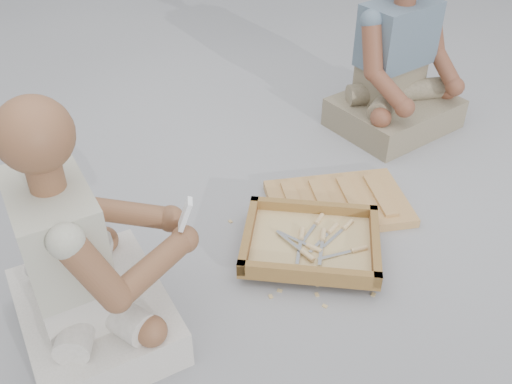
{
  "coord_description": "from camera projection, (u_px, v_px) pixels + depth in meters",
  "views": [
    {
      "loc": [
        -0.37,
        -1.66,
        1.66
      ],
      "look_at": [
        -0.12,
        0.15,
        0.3
      ],
      "focal_mm": 40.0,
      "sensor_mm": 36.0,
      "label": 1
    }
  ],
  "objects": [
    {
      "name": "wood_chip_6",
      "position": [
        285.0,
        253.0,
        2.42
      ],
      "size": [
        0.02,
        0.02,
        0.0
      ],
      "primitive_type": "cube",
      "rotation": [
        0.0,
        0.0,
        2.26
      ],
      "color": "#CFB87A",
      "rests_on": "ground"
    },
    {
      "name": "wood_chip_7",
      "position": [
        271.0,
        296.0,
        2.23
      ],
      "size": [
        0.02,
        0.02,
        0.0
      ],
      "primitive_type": "cube",
      "rotation": [
        0.0,
        0.0,
        1.76
      ],
      "color": "#CFB87A",
      "rests_on": "ground"
    },
    {
      "name": "chisel_2",
      "position": [
        330.0,
        231.0,
        2.44
      ],
      "size": [
        0.17,
        0.17,
        0.02
      ],
      "rotation": [
        0.0,
        0.0,
        0.8
      ],
      "color": "silver",
      "rests_on": "tool_tray"
    },
    {
      "name": "wood_chip_15",
      "position": [
        346.0,
        278.0,
        2.31
      ],
      "size": [
        0.02,
        0.02,
        0.0
      ],
      "primitive_type": "cube",
      "rotation": [
        0.0,
        0.0,
        1.9
      ],
      "color": "#CFB87A",
      "rests_on": "ground"
    },
    {
      "name": "wood_chip_2",
      "position": [
        299.0,
        265.0,
        2.37
      ],
      "size": [
        0.02,
        0.02,
        0.0
      ],
      "primitive_type": "cube",
      "rotation": [
        0.0,
        0.0,
        0.4
      ],
      "color": "#CFB87A",
      "rests_on": "ground"
    },
    {
      "name": "wood_chip_5",
      "position": [
        373.0,
        295.0,
        2.24
      ],
      "size": [
        0.02,
        0.02,
        0.0
      ],
      "primitive_type": "cube",
      "rotation": [
        0.0,
        0.0,
        0.87
      ],
      "color": "#CFB87A",
      "rests_on": "ground"
    },
    {
      "name": "chisel_5",
      "position": [
        304.0,
        252.0,
        2.31
      ],
      "size": [
        0.13,
        0.2,
        0.02
      ],
      "rotation": [
        0.0,
        0.0,
        -1.04
      ],
      "color": "silver",
      "rests_on": "tool_tray"
    },
    {
      "name": "wood_chip_13",
      "position": [
        280.0,
        291.0,
        2.25
      ],
      "size": [
        0.02,
        0.02,
        0.0
      ],
      "primitive_type": "cube",
      "rotation": [
        0.0,
        0.0,
        2.65
      ],
      "color": "#CFB87A",
      "rests_on": "ground"
    },
    {
      "name": "wood_chip_12",
      "position": [
        300.0,
        220.0,
        2.6
      ],
      "size": [
        0.02,
        0.02,
        0.0
      ],
      "primitive_type": "cube",
      "rotation": [
        0.0,
        0.0,
        1.21
      ],
      "color": "#CFB87A",
      "rests_on": "ground"
    },
    {
      "name": "wood_chip_11",
      "position": [
        256.0,
        234.0,
        2.53
      ],
      "size": [
        0.02,
        0.02,
        0.0
      ],
      "primitive_type": "cube",
      "rotation": [
        0.0,
        0.0,
        2.84
      ],
      "color": "#CFB87A",
      "rests_on": "ground"
    },
    {
      "name": "wood_chip_4",
      "position": [
        230.0,
        221.0,
        2.6
      ],
      "size": [
        0.02,
        0.02,
        0.0
      ],
      "primitive_type": "cube",
      "rotation": [
        0.0,
        0.0,
        2.04
      ],
      "color": "#CFB87A",
      "rests_on": "ground"
    },
    {
      "name": "ground",
      "position": [
        289.0,
        269.0,
        2.35
      ],
      "size": [
        60.0,
        60.0,
        0.0
      ],
      "primitive_type": "plane",
      "color": "#A3A4A8",
      "rests_on": "ground"
    },
    {
      "name": "wood_chip_8",
      "position": [
        367.0,
        213.0,
        2.64
      ],
      "size": [
        0.02,
        0.02,
        0.0
      ],
      "primitive_type": "cube",
      "rotation": [
        0.0,
        0.0,
        2.95
      ],
      "color": "#CFB87A",
      "rests_on": "ground"
    },
    {
      "name": "chisel_1",
      "position": [
        354.0,
        250.0,
        2.34
      ],
      "size": [
        0.22,
        0.06,
        0.02
      ],
      "rotation": [
        0.0,
        0.0,
        0.19
      ],
      "color": "silver",
      "rests_on": "tool_tray"
    },
    {
      "name": "wood_chip_9",
      "position": [
        362.0,
        251.0,
        2.44
      ],
      "size": [
        0.02,
        0.02,
        0.0
      ],
      "primitive_type": "cube",
      "rotation": [
        0.0,
        0.0,
        2.62
      ],
      "color": "#CFB87A",
      "rests_on": "ground"
    },
    {
      "name": "wood_chip_14",
      "position": [
        317.0,
        285.0,
        2.28
      ],
      "size": [
        0.02,
        0.02,
        0.0
      ],
      "primitive_type": "cube",
      "rotation": [
        0.0,
        0.0,
        2.17
      ],
      "color": "#CFB87A",
      "rests_on": "ground"
    },
    {
      "name": "wood_chip_1",
      "position": [
        367.0,
        284.0,
        2.28
      ],
      "size": [
        0.02,
        0.02,
        0.0
      ],
      "primitive_type": "cube",
      "rotation": [
        0.0,
        0.0,
        0.14
      ],
      "color": "#CFB87A",
      "rests_on": "ground"
    },
    {
      "name": "chisel_0",
      "position": [
        323.0,
        238.0,
        2.39
      ],
      "size": [
        0.09,
        0.21,
        0.02
      ],
      "rotation": [
        0.0,
        0.0,
        1.26
      ],
      "color": "silver",
      "rests_on": "tool_tray"
    },
    {
      "name": "chisel_7",
      "position": [
        301.0,
        237.0,
        2.39
      ],
      "size": [
        0.08,
        0.22,
        0.02
      ],
      "rotation": [
        0.0,
        0.0,
        1.26
      ],
      "color": "silver",
      "rests_on": "tool_tray"
    },
    {
      "name": "craftsman",
      "position": [
        82.0,
        267.0,
        1.9
      ],
      "size": [
        0.73,
        0.75,
        0.96
      ],
      "rotation": [
        0.0,
        0.0,
        -1.21
      ],
      "color": "beige",
      "rests_on": "ground"
    },
    {
      "name": "chisel_6",
      "position": [
        309.0,
        246.0,
        2.35
      ],
      "size": [
        0.17,
        0.17,
        0.02
      ],
      "rotation": [
        0.0,
        0.0,
        -0.76
      ],
      "color": "silver",
      "rests_on": "tool_tray"
    },
    {
      "name": "carved_panel",
      "position": [
        338.0,
        203.0,
        2.67
      ],
      "size": [
        0.65,
        0.45,
        0.04
      ],
      "primitive_type": "cube",
      "rotation": [
        0.0,
        0.0,
        0.04
      ],
      "color": "#935939",
      "rests_on": "ground"
    },
    {
      "name": "wood_chip_10",
      "position": [
        317.0,
        295.0,
        2.24
      ],
      "size": [
        0.02,
        0.02,
        0.0
      ],
      "primitive_type": "cube",
      "rotation": [
        0.0,
        0.0,
        1.69
      ],
      "color": "#CFB87A",
      "rests_on": "ground"
    },
    {
      "name": "chisel_4",
      "position": [
        317.0,
        222.0,
        2.49
      ],
      "size": [
        0.15,
        0.19,
        0.02
      ],
      "rotation": [
        0.0,
        0.0,
        0.93
      ],
      "color": "silver",
      "rests_on": "tool_tray"
    },
    {
      "name": "chisel_3",
      "position": [
        345.0,
        228.0,
        2.46
      ],
      "size": [
        0.18,
        0.16,
        0.02
      ],
      "rotation": [
        0.0,
        0.0,
        0.73
      ],
      "color": "silver",
      "rests_on": "tool_tray"
    },
    {
      "name": "tool_tray",
      "position": [
        311.0,
        242.0,
        2.39
      ],
      "size": [
        0.66,
        0.58,
        0.07
      ],
      "rotation": [
        0.0,
        0.0,
        -0.26
      ],
      "color": "brown",
      "rests_on": "carved_panel"
    },
    {
      "name": "wood_chip_0",
      "position": [
        325.0,
        306.0,
        2.19
      ],
      "size": [
        0.02,
        0.02,
        0.0
      ],
      "primitive_type": "cube",
      "rotation": [
        0.0,
        0.0,
        2.39
      ],
      "color": "#CFB87A",
      "rests_on": "ground"
    },
    {
      "name": "wood_chip_3",
      "position": [
        289.0,
        260.0,
        2.39
      ],
      "size": [
        0.02,
        0.02,
        0.0
      ],
      "primitive_type": "cube",
      "rotation": [
        0.0,
        0.0,
        1.78
      ],
      "color": "#CFB87A",
      "rests_on": "ground"
    },
    {
      "name": "mobile_phone",
      "position": [
        185.0,
        214.0,
        1.91
      ],
      "size": [
        0.06,
        0.05,
        0.12
      ],
      "rotation": [
        -0.35,
        0.0,
        -1.6
      ],
      "color": "white",
      "rests_on": "craftsman"
    },
    {
      "name": "companion",
      "position": [
        398.0,
        71.0,
        3.11
      ],
      "size": [
        0.81,
        0.75,
        1.0
      ],
      "rotation": [
        0.0,
        0.0,
        3.63
      ],
      "color": "gray",
      "rests_on": "ground"
    }
  ]
}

